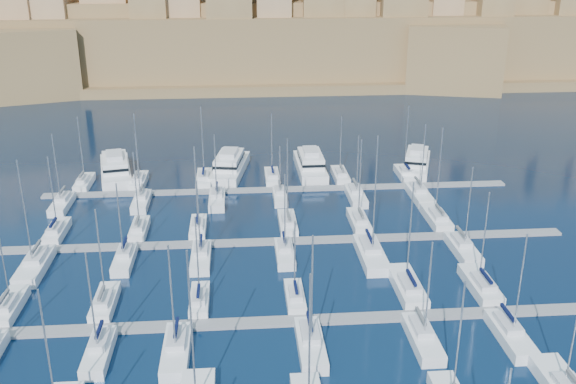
{
  "coord_description": "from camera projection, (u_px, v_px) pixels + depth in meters",
  "views": [
    {
      "loc": [
        -7.01,
        -76.82,
        41.33
      ],
      "look_at": [
        -0.39,
        6.0,
        9.61
      ],
      "focal_mm": 40.0,
      "sensor_mm": 36.0,
      "label": 1
    }
  ],
  "objects": [
    {
      "name": "sailboat_17",
      "position": [
        481.0,
        285.0,
        82.42
      ],
      "size": [
        2.89,
        9.64,
        13.59
      ],
      "color": "white",
      "rests_on": "ground"
    },
    {
      "name": "motor_yacht_b",
      "position": [
        230.0,
        166.0,
        124.53
      ],
      "size": [
        8.11,
        18.08,
        5.25
      ],
      "color": "white",
      "rests_on": "ground"
    },
    {
      "name": "sailboat_43",
      "position": [
        141.0,
        201.0,
        109.69
      ],
      "size": [
        2.6,
        8.67,
        13.12
      ],
      "color": "white",
      "rests_on": "ground"
    },
    {
      "name": "sailboat_36",
      "position": [
        84.0,
        183.0,
        118.39
      ],
      "size": [
        2.5,
        8.32,
        13.39
      ],
      "color": "white",
      "rests_on": "ground"
    },
    {
      "name": "sailboat_24",
      "position": [
        57.0,
        231.0,
        98.02
      ],
      "size": [
        2.55,
        8.5,
        12.84
      ],
      "color": "white",
      "rests_on": "ground"
    },
    {
      "name": "motor_yacht_d",
      "position": [
        417.0,
        162.0,
        126.42
      ],
      "size": [
        9.33,
        16.21,
        5.25
      ],
      "color": "white",
      "rests_on": "ground"
    },
    {
      "name": "sailboat_16",
      "position": [
        407.0,
        286.0,
        82.02
      ],
      "size": [
        3.1,
        10.32,
        15.05
      ],
      "color": "white",
      "rests_on": "ground"
    },
    {
      "name": "sailboat_25",
      "position": [
        139.0,
        229.0,
        98.77
      ],
      "size": [
        2.43,
        8.1,
        13.31
      ],
      "color": "white",
      "rests_on": "ground"
    },
    {
      "name": "sailboat_28",
      "position": [
        359.0,
        221.0,
        101.63
      ],
      "size": [
        2.63,
        8.78,
        14.33
      ],
      "color": "white",
      "rests_on": "ground"
    },
    {
      "name": "sailboat_32",
      "position": [
        201.0,
        257.0,
        89.91
      ],
      "size": [
        2.69,
        8.96,
        12.59
      ],
      "color": "white",
      "rests_on": "ground"
    },
    {
      "name": "sailboat_31",
      "position": [
        124.0,
        259.0,
        89.35
      ],
      "size": [
        2.53,
        8.44,
        12.43
      ],
      "color": "white",
      "rests_on": "ground"
    },
    {
      "name": "sailboat_26",
      "position": [
        198.0,
        227.0,
        99.42
      ],
      "size": [
        2.42,
        8.07,
        14.01
      ],
      "color": "white",
      "rests_on": "ground"
    },
    {
      "name": "sailboat_30",
      "position": [
        35.0,
        265.0,
        87.49
      ],
      "size": [
        3.16,
        10.55,
        16.41
      ],
      "color": "white",
      "rests_on": "ground"
    },
    {
      "name": "sailboat_45",
      "position": [
        280.0,
        196.0,
        111.97
      ],
      "size": [
        2.28,
        7.59,
        10.27
      ],
      "color": "white",
      "rests_on": "ground"
    },
    {
      "name": "sailboat_27",
      "position": [
        288.0,
        223.0,
        100.84
      ],
      "size": [
        2.67,
        8.91,
        14.73
      ],
      "color": "white",
      "rests_on": "ground"
    },
    {
      "name": "sailboat_46",
      "position": [
        356.0,
        195.0,
        112.25
      ],
      "size": [
        2.74,
        9.13,
        12.07
      ],
      "color": "white",
      "rests_on": "ground"
    },
    {
      "name": "sailboat_19",
      "position": [
        99.0,
        351.0,
        68.9
      ],
      "size": [
        2.54,
        8.48,
        13.08
      ],
      "color": "white",
      "rests_on": "ground"
    },
    {
      "name": "pontoon_mid_far",
      "position": [
        288.0,
        241.0,
        96.04
      ],
      "size": [
        84.0,
        2.0,
        0.4
      ],
      "primitive_type": "cube",
      "color": "slate",
      "rests_on": "ground"
    },
    {
      "name": "sailboat_42",
      "position": [
        62.0,
        204.0,
        108.61
      ],
      "size": [
        2.66,
        8.86,
        13.48
      ],
      "color": "white",
      "rests_on": "ground"
    },
    {
      "name": "sailboat_35",
      "position": [
        463.0,
        248.0,
        92.46
      ],
      "size": [
        2.84,
        9.48,
        13.6
      ],
      "color": "white",
      "rests_on": "ground"
    },
    {
      "name": "sailboat_14",
      "position": [
        200.0,
        301.0,
        78.85
      ],
      "size": [
        2.3,
        7.66,
        12.02
      ],
      "color": "white",
      "rests_on": "ground"
    },
    {
      "name": "sailboat_41",
      "position": [
        405.0,
        174.0,
        122.97
      ],
      "size": [
        2.55,
        8.51,
        14.24
      ],
      "color": "white",
      "rests_on": "ground"
    },
    {
      "name": "motor_yacht_c",
      "position": [
        310.0,
        164.0,
        125.36
      ],
      "size": [
        5.2,
        16.75,
        5.25
      ],
      "color": "white",
      "rests_on": "ground"
    },
    {
      "name": "sailboat_22",
      "position": [
        422.0,
        338.0,
        71.28
      ],
      "size": [
        2.71,
        9.04,
        13.06
      ],
      "color": "white",
      "rests_on": "ground"
    },
    {
      "name": "sailboat_13",
      "position": [
        105.0,
        303.0,
        78.35
      ],
      "size": [
        2.54,
        8.46,
        13.16
      ],
      "color": "white",
      "rests_on": "ground"
    },
    {
      "name": "ground",
      "position": [
        294.0,
        274.0,
        86.8
      ],
      "size": [
        600.0,
        600.0,
        0.0
      ],
      "primitive_type": "plane",
      "color": "black",
      "rests_on": "ground"
    },
    {
      "name": "fortified_city",
      "position": [
        255.0,
        28.0,
        226.12
      ],
      "size": [
        460.0,
        108.95,
        59.52
      ],
      "color": "brown",
      "rests_on": "ground"
    },
    {
      "name": "pontoon_mid_near",
      "position": [
        303.0,
        321.0,
        75.55
      ],
      "size": [
        84.0,
        2.0,
        0.4
      ],
      "primitive_type": "cube",
      "color": "slate",
      "rests_on": "ground"
    },
    {
      "name": "sailboat_33",
      "position": [
        285.0,
        253.0,
        91.06
      ],
      "size": [
        2.51,
        8.36,
        13.11
      ],
      "color": "white",
      "rests_on": "ground"
    },
    {
      "name": "motor_yacht_a",
      "position": [
        115.0,
        168.0,
        123.05
      ],
      "size": [
        8.79,
        18.49,
        5.25
      ],
      "color": "white",
      "rests_on": "ground"
    },
    {
      "name": "sailboat_29",
      "position": [
        436.0,
        218.0,
        102.94
      ],
      "size": [
        2.88,
        9.58,
        15.81
      ],
      "color": "white",
      "rests_on": "ground"
    },
    {
      "name": "sailboat_12",
      "position": [
        9.0,
        306.0,
        77.52
      ],
      "size": [
        2.55,
        8.49,
        12.65
      ],
      "color": "white",
      "rests_on": "ground"
    },
    {
      "name": "sailboat_47",
      "position": [
        419.0,
        194.0,
        112.74
      ],
      "size": [
        2.96,
        9.87,
        13.94
      ],
      "color": "white",
      "rests_on": "ground"
    },
    {
      "name": "sailboat_39",
      "position": [
        272.0,
        177.0,
        121.18
      ],
      "size": [
        2.63,
        8.76,
        13.28
      ],
      "color": "white",
      "rests_on": "ground"
    },
    {
      "name": "sailboat_20",
      "position": [
        176.0,
        350.0,
        69.08
      ],
      "size": [
        2.83,
        9.42,
        13.85
      ],
      "color": "white",
      "rests_on": "ground"
    },
    {
      "name": "sailboat_44",
      "position": [
        217.0,
        199.0,
        110.51
      ],
      "size": [
        2.7,
        8.98,
        12.78
      ],
      "color": "white",
      "rests_on": "ground"
    },
    {
      "name": "sailboat_15",
      "position": [
        295.0,
        297.0,
        79.64
      ],
      "size": [
        2.24,
        7.46,
        11.13
      ],
      "color": "white",
      "rests_on": "ground"
    },
    {
      "name": "sailboat_38",
      "position": [
        204.0,
        179.0,
        120.38
      ],
      "size": [
        2.73,
        9.11,
        14.7
      ],
      "color": "white",
      "rests_on": "ground"
    },
    {
      "name": "sailboat_34",
      "position": [
        371.0,
        254.0,
        90.69
      ],
      "size": [
        3.33,
        11.09,
        18.64
      ],
      "color": "white",
      "rests_on": "ground"
    },
    {
      "name": "sailboat_23",
      "position": [
        510.0,
        334.0,
        71.87
      ],
      "size": [
        2.81,
        9.36,
        13.72
      ],
      "color": "white",
      "rests_on": "ground"
    },
    {
      "name": "sailboat_21",
      "position": [
        311.0,
        344.0,
        70.17
      ],
      "size": [
        2.82,
        9.41,
        14.39
      ],
      "color": "white",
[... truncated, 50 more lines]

